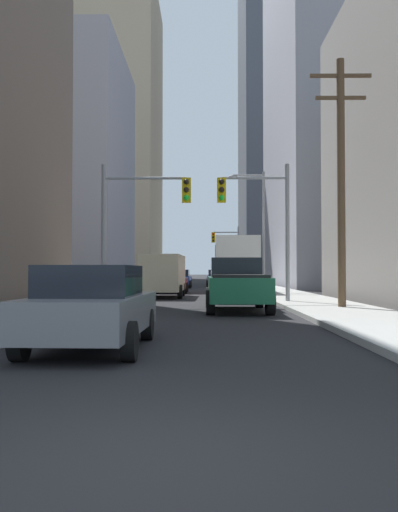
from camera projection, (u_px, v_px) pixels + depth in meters
ground_plane at (153, 468)px, 3.90m from camera, size 400.00×400.00×0.00m
sidewalk_left at (151, 284)px, 53.93m from camera, size 3.22×160.00×0.15m
sidewalk_right at (250, 284)px, 53.84m from camera, size 3.22×160.00×0.15m
city_bus at (234, 263)px, 35.55m from camera, size 2.74×11.55×3.40m
pickup_truck_green at (237, 285)px, 19.28m from camera, size 2.20×5.40×1.90m
cargo_van_beige at (163, 273)px, 29.04m from camera, size 2.16×5.27×2.26m
sedan_grey at (92, 307)px, 9.80m from camera, size 1.95×4.26×1.52m
sedan_white at (231, 285)px, 25.03m from camera, size 1.95×4.24×1.52m
sedan_red at (173, 281)px, 34.94m from camera, size 1.95×4.21×1.52m
sedan_navy at (217, 278)px, 49.11m from camera, size 1.95×4.23×1.52m
sedan_blue at (180, 279)px, 44.83m from camera, size 1.95×4.26×1.52m
traffic_signal_near_left at (142, 210)px, 23.17m from camera, size 3.84×0.44×6.00m
traffic_signal_near_right at (257, 210)px, 23.12m from camera, size 3.10×0.44×6.00m
traffic_signal_far_right at (227, 246)px, 55.80m from camera, size 2.87×0.44×6.00m
utility_pole_right at (341, 177)px, 19.32m from camera, size 2.20×0.28×9.02m
street_lamp_right at (258, 220)px, 33.14m from camera, size 2.24×0.32×7.50m
building_left_mid_office at (56, 170)px, 56.31m from camera, size 14.20×18.28×23.92m
building_left_far_tower at (112, 135)px, 93.95m from camera, size 15.63×24.00×49.90m
building_right_mid_block at (369, 95)px, 49.47m from camera, size 17.08×21.18×35.03m
building_right_far_highrise at (304, 113)px, 92.63m from camera, size 21.20×19.91×56.90m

